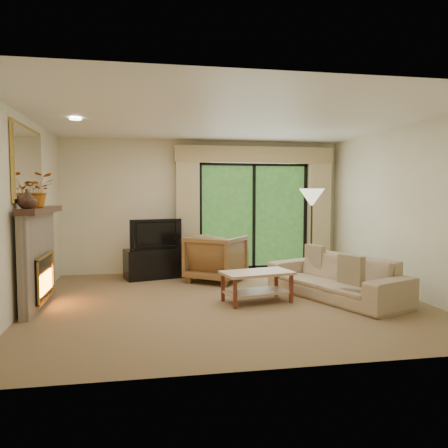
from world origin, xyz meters
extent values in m
plane|color=olive|center=(0.00, 0.00, 0.00)|extent=(5.50, 5.50, 0.00)
plane|color=white|center=(0.00, 0.00, 2.60)|extent=(5.50, 5.50, 0.00)
plane|color=beige|center=(0.00, 2.50, 1.30)|extent=(5.00, 0.00, 5.00)
plane|color=beige|center=(0.00, -2.50, 1.30)|extent=(5.00, 0.00, 5.00)
plane|color=beige|center=(-2.75, 0.00, 1.30)|extent=(0.00, 5.00, 5.00)
plane|color=beige|center=(2.75, 0.00, 1.30)|extent=(0.00, 5.00, 5.00)
cube|color=#C8B587|center=(-0.35, 2.34, 1.20)|extent=(0.45, 0.18, 2.35)
cube|color=#C8B587|center=(2.35, 2.34, 1.20)|extent=(0.45, 0.18, 2.35)
cube|color=tan|center=(1.00, 2.36, 2.32)|extent=(3.20, 0.24, 0.32)
cube|color=black|center=(-1.00, 1.95, 0.27)|extent=(1.17, 0.75, 0.54)
imported|color=black|center=(-1.00, 1.95, 0.82)|extent=(0.96, 0.37, 0.55)
imported|color=brown|center=(0.07, 1.45, 0.41)|extent=(1.25, 1.26, 0.83)
imported|color=tan|center=(1.61, -0.13, 0.32)|extent=(1.60, 2.34, 0.64)
cube|color=brown|center=(1.53, -0.76, 0.54)|extent=(0.24, 0.40, 0.39)
cube|color=brown|center=(1.53, 0.50, 0.54)|extent=(0.24, 0.39, 0.38)
imported|color=#3E261B|center=(-2.61, -0.35, 1.49)|extent=(0.27, 0.27, 0.25)
imported|color=#AE5B13|center=(-2.61, 0.20, 1.60)|extent=(0.51, 0.47, 0.47)
camera|label=1|loc=(-1.16, -6.13, 1.56)|focal=35.00mm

